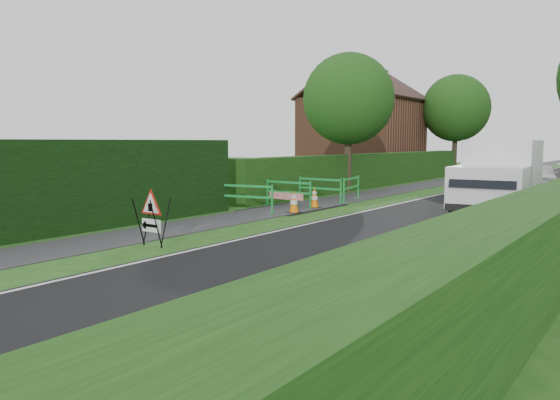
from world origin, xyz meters
The scene contains 19 objects.
ground centered at (0.00, 0.00, 0.00)m, with size 120.00×120.00×0.00m, color #1C4D16.
footpath centered at (-3.00, 35.00, 0.01)m, with size 2.00×90.00×0.02m, color #2D2D30.
hedge_west_far centered at (-5.00, 22.00, 0.00)m, with size 1.00×24.00×1.80m, color #14380F.
house_west centered at (-10.00, 30.00, 2.90)m, with size 7.50×7.40×7.88m.
tree_nw centered at (-4.60, 18.00, 4.48)m, with size 4.40×4.40×6.70m.
tree_fw centered at (-4.60, 34.00, 4.83)m, with size 4.80×4.80×7.24m.
triangle_sign centered at (-1.47, 2.82, 0.79)m, with size 0.78×0.78×1.13m.
works_van centered at (3.62, 13.44, 1.32)m, with size 2.58×5.62×2.49m.
traffic_cone_0 centered at (5.23, 11.73, 0.39)m, with size 0.38×0.38×0.79m.
traffic_cone_1 centered at (5.27, 14.00, 0.39)m, with size 0.38×0.38×0.79m.
traffic_cone_2 centered at (4.73, 15.91, 0.39)m, with size 0.38×0.38×0.79m.
traffic_cone_3 centered at (-2.17, 9.76, 0.39)m, with size 0.38×0.38×0.79m.
traffic_cone_4 centered at (-2.38, 11.42, 0.39)m, with size 0.38×0.38×0.79m.
ped_barrier_0 centered at (-3.61, 8.95, 0.63)m, with size 2.09×0.70×1.00m.
ped_barrier_1 centered at (-3.37, 11.16, 0.63)m, with size 2.07×0.41×1.00m.
ped_barrier_2 centered at (-3.29, 13.29, 0.63)m, with size 2.07×0.44×1.00m.
ped_barrier_3 centered at (-2.50, 14.50, 0.63)m, with size 0.74×2.09×1.00m.
redwhite_plank centered at (-3.18, 10.74, 0.00)m, with size 1.50×0.04×0.25m, color red.
hatchback_car centered at (2.58, 26.69, 0.62)m, with size 1.47×3.65×1.24m, color white.
Camera 1 is at (8.27, -5.57, 2.44)m, focal length 35.00 mm.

